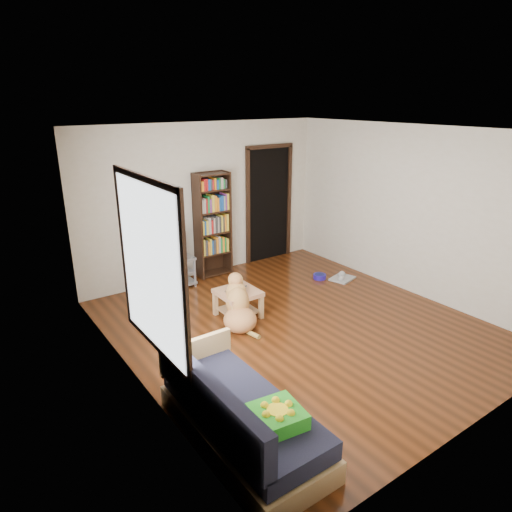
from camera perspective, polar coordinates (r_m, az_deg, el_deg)
ground at (r=6.36m, az=5.18°, el=-8.70°), size 5.00×5.00×0.00m
ceiling at (r=5.63m, az=6.00°, el=15.36°), size 5.00×5.00×0.00m
wall_back at (r=7.86m, az=-6.44°, el=6.87°), size 4.50×0.00×4.50m
wall_front at (r=4.41m, az=27.25°, el=-5.36°), size 4.50×0.00×4.50m
wall_left at (r=4.78m, az=-15.43°, el=-1.98°), size 0.00×5.00×5.00m
wall_right at (r=7.48m, az=18.83°, el=5.32°), size 0.00×5.00×5.00m
green_cushion at (r=3.99m, az=2.69°, el=-19.39°), size 0.45×0.45×0.13m
laptop at (r=6.40m, az=-2.14°, el=-4.32°), size 0.41×0.33×0.03m
dog_bowl at (r=7.96m, az=7.95°, el=-2.54°), size 0.22×0.22×0.08m
grey_rag at (r=8.00m, az=10.74°, el=-2.77°), size 0.47×0.42×0.03m
window at (r=4.27m, az=-13.11°, el=-1.46°), size 0.03×1.46×1.70m
doorway at (r=8.60m, az=1.60°, el=6.83°), size 1.03×0.05×2.19m
tv_stand at (r=7.56m, az=-11.18°, el=-2.05°), size 0.90×0.45×0.50m
crt_tv at (r=7.43m, az=-11.49°, el=1.40°), size 0.55×0.52×0.58m
bookshelf at (r=7.82m, az=-5.48°, el=4.59°), size 0.60×0.30×1.80m
sofa at (r=4.34m, az=-2.33°, el=-19.48°), size 0.80×1.80×0.80m
coffee_table at (r=6.48m, az=-2.27°, el=-5.32°), size 0.55×0.55×0.40m
dog at (r=6.25m, az=-2.22°, el=-6.44°), size 0.60×0.87×0.72m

